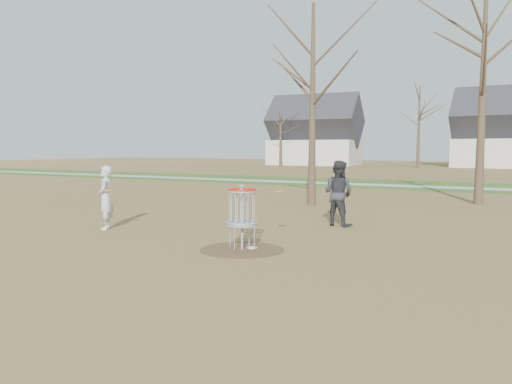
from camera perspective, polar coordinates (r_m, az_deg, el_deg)
ground at (r=10.68m, az=-1.61°, el=-6.62°), size 160.00×160.00×0.00m
green_band at (r=30.52m, az=19.07°, el=0.70°), size 160.00×8.00×0.01m
footpath at (r=29.54m, az=18.72°, el=0.59°), size 160.00×1.50×0.01m
dirt_circle at (r=10.67m, az=-1.61°, el=-6.60°), size 1.80×1.80×0.01m
player_standing at (r=13.86m, az=-16.82°, el=-0.61°), size 0.69×0.74×1.69m
player_throwing at (r=14.03m, az=9.38°, el=-0.14°), size 1.00×0.84×1.82m
disc_grounded at (r=10.80m, az=-0.45°, el=-6.38°), size 0.22×0.22×0.02m
discs_in_play at (r=12.32m, az=-7.20°, el=0.13°), size 4.64×1.23×0.12m
disc_golf_basket at (r=10.53m, az=-1.62°, el=-1.74°), size 0.64×0.64×1.35m
bare_trees at (r=45.02m, az=24.92°, el=8.61°), size 52.62×44.98×9.00m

